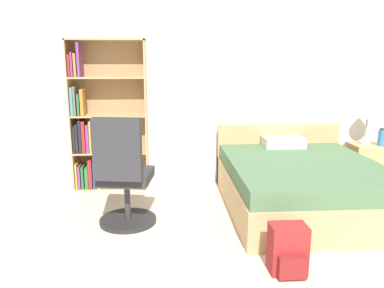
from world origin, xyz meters
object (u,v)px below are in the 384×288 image
(backpack_red, at_px, (288,250))
(office_chair, at_px, (124,179))
(bed, at_px, (300,183))
(water_bottle, at_px, (381,137))
(table_lamp, at_px, (368,112))
(nightstand, at_px, (366,164))
(bookshelf, at_px, (99,124))

(backpack_red, bearing_deg, office_chair, 145.62)
(bed, xyz_separation_m, water_bottle, (1.28, 0.66, 0.37))
(table_lamp, height_order, water_bottle, table_lamp)
(bed, distance_m, water_bottle, 1.49)
(nightstand, distance_m, backpack_red, 2.67)
(table_lamp, distance_m, water_bottle, 0.37)
(bookshelf, height_order, bed, bookshelf)
(office_chair, relative_size, nightstand, 2.06)
(table_lamp, bearing_deg, bookshelf, 179.45)
(bookshelf, height_order, table_lamp, bookshelf)
(office_chair, distance_m, nightstand, 3.25)
(bookshelf, xyz_separation_m, table_lamp, (3.44, -0.03, 0.13))
(bed, height_order, table_lamp, table_lamp)
(bed, relative_size, nightstand, 3.54)
(nightstand, bearing_deg, bed, -147.08)
(nightstand, bearing_deg, office_chair, -159.63)
(nightstand, distance_m, table_lamp, 0.69)
(bed, bearing_deg, bookshelf, 160.31)
(bookshelf, relative_size, water_bottle, 8.19)
(backpack_red, bearing_deg, nightstand, 50.14)
(office_chair, distance_m, table_lamp, 3.27)
(water_bottle, bearing_deg, backpack_red, -133.08)
(water_bottle, relative_size, backpack_red, 0.59)
(bookshelf, distance_m, office_chair, 1.31)
(bed, bearing_deg, table_lamp, 34.62)
(bed, distance_m, backpack_red, 1.40)
(bookshelf, bearing_deg, water_bottle, -2.62)
(nightstand, bearing_deg, table_lamp, 120.66)
(bed, xyz_separation_m, office_chair, (-1.88, -0.38, 0.21))
(backpack_red, bearing_deg, table_lamp, 50.98)
(table_lamp, bearing_deg, bed, -145.38)
(water_bottle, xyz_separation_m, backpack_red, (-1.82, -1.95, -0.47))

